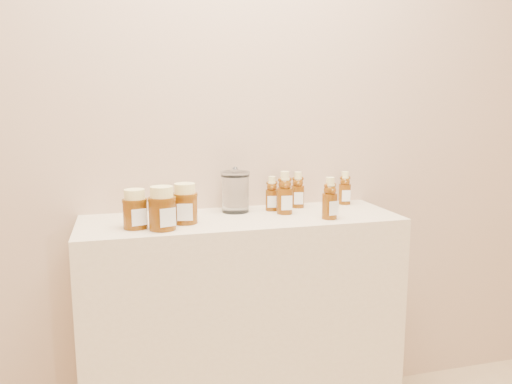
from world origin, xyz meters
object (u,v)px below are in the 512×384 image
object	(u,v)px
display_table	(242,329)
bear_bottle_front_left	(285,190)
bear_bottle_back_left	(272,191)
honey_jar_left	(135,209)
glass_canister	(235,190)

from	to	relation	value
display_table	bear_bottle_front_left	size ratio (longest dim) A/B	6.37
bear_bottle_back_left	honey_jar_left	xyz separation A→B (m)	(-0.54, -0.16, -0.01)
bear_bottle_front_left	bear_bottle_back_left	bearing A→B (deg)	116.28
bear_bottle_back_left	display_table	bearing A→B (deg)	-133.00
bear_bottle_back_left	bear_bottle_front_left	distance (m)	0.08
honey_jar_left	display_table	bearing A→B (deg)	-6.49
display_table	glass_canister	bearing A→B (deg)	90.25
bear_bottle_back_left	honey_jar_left	size ratio (longest dim) A/B	1.15
bear_bottle_front_left	honey_jar_left	xyz separation A→B (m)	(-0.57, -0.09, -0.03)
display_table	bear_bottle_back_left	distance (m)	0.56
display_table	glass_canister	size ratio (longest dim) A/B	6.84
bear_bottle_back_left	glass_canister	bearing A→B (deg)	-169.28
display_table	glass_canister	distance (m)	0.55
honey_jar_left	glass_canister	distance (m)	0.43
bear_bottle_back_left	glass_canister	world-z (taller)	glass_canister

